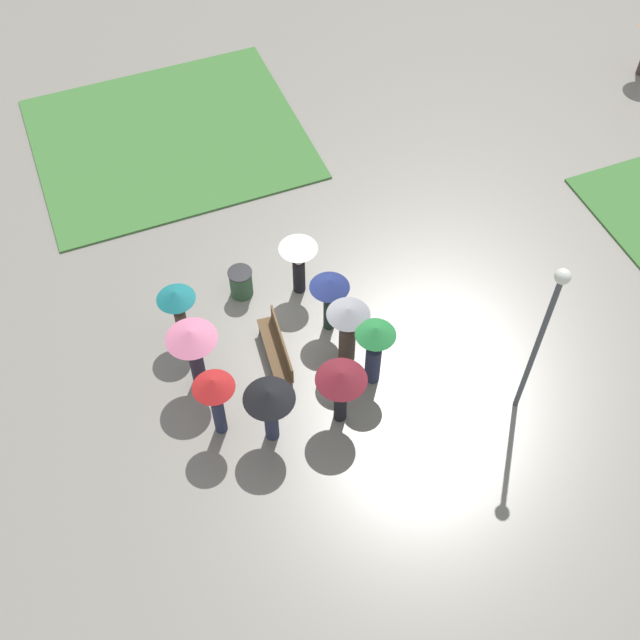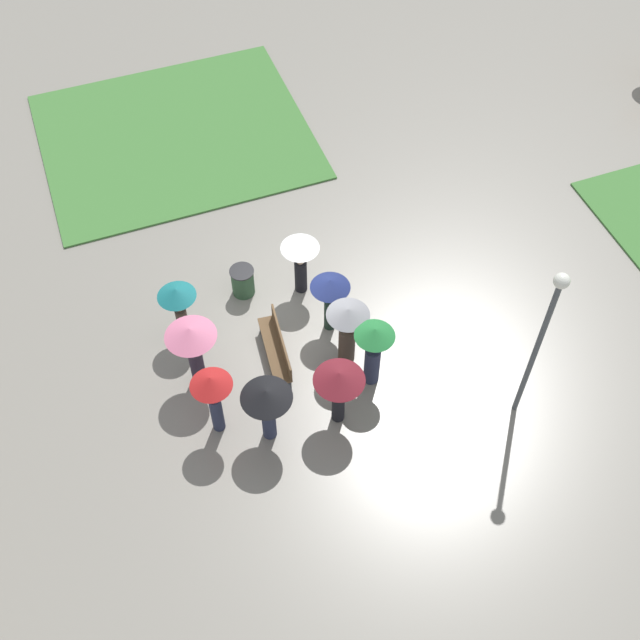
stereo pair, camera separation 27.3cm
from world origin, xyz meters
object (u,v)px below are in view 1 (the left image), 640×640
Objects in this scene: trash_bin at (241,283)px; crowd_person_teal at (177,304)px; crowd_person_white at (298,257)px; crowd_person_maroon at (341,383)px; crowd_person_navy at (329,292)px; crowd_person_red at (215,393)px; park_bench at (278,348)px; crowd_person_pink at (193,343)px; crowd_person_green at (374,346)px; crowd_person_grey at (348,327)px; lamp_post at (544,326)px; crowd_person_black at (270,403)px.

crowd_person_teal is at bearing -65.84° from trash_bin.
crowd_person_white is 0.97× the size of crowd_person_maroon.
crowd_person_red is at bearing 112.47° from crowd_person_navy.
crowd_person_teal is 4.43m from crowd_person_maroon.
trash_bin is at bearing 88.93° from crowd_person_teal.
park_bench is 2.19m from crowd_person_pink.
crowd_person_pink is (2.18, -1.77, 1.10)m from trash_bin.
crowd_person_teal is 0.86× the size of crowd_person_red.
crowd_person_navy is at bearing -150.41° from crowd_person_red.
crowd_person_green is at bearing -178.48° from crowd_person_red.
crowd_person_maroon is (2.01, 0.76, 0.96)m from park_bench.
trash_bin is at bearing 37.26° from crowd_person_navy.
crowd_person_red reaches higher than crowd_person_navy.
crowd_person_teal is (-1.39, 0.01, -0.21)m from crowd_person_pink.
trash_bin is 4.53m from crowd_person_maroon.
crowd_person_maroon is (4.31, 0.92, 1.02)m from trash_bin.
crowd_person_green is at bearing 61.29° from park_bench.
crowd_person_red is (0.76, -3.40, 0.29)m from crowd_person_grey.
trash_bin is 0.41× the size of crowd_person_red.
crowd_person_red reaches higher than park_bench.
crowd_person_maroon is (3.90, -0.50, 0.18)m from crowd_person_white.
lamp_post is 2.41× the size of crowd_person_green.
crowd_person_red is (2.82, 0.07, 0.20)m from crowd_person_teal.
crowd_person_teal is (-1.52, -1.92, 0.83)m from park_bench.
crowd_person_pink is at bearing -87.80° from park_bench.
crowd_person_pink is at bearing -19.46° from crowd_person_black.
crowd_person_green is (3.60, 2.04, 0.88)m from trash_bin.
crowd_person_maroon is at bearing 157.60° from crowd_person_navy.
crowd_person_black is at bearing 17.88° from crowd_person_white.
crowd_person_white is (0.42, 1.42, 0.84)m from trash_bin.
crowd_person_grey reaches higher than trash_bin.
lamp_post is 4.39m from crowd_person_maroon.
lamp_post is 7.79m from trash_bin.
crowd_person_navy is 1.02× the size of crowd_person_teal.
crowd_person_grey is 0.94× the size of crowd_person_red.
trash_bin is 0.47× the size of crowd_person_white.
lamp_post is at bearing -145.12° from crowd_person_navy.
park_bench is 1.80m from crowd_person_grey.
crowd_person_black reaches higher than trash_bin.
crowd_person_teal is 0.89× the size of crowd_person_green.
crowd_person_grey is at bearing 176.16° from crowd_person_navy.
crowd_person_red reaches higher than crowd_person_pink.
crowd_person_green is (1.30, 1.88, 0.81)m from park_bench.
crowd_person_red is (-1.91, -6.54, -1.50)m from lamp_post.
crowd_person_maroon is at bearing -41.01° from crowd_person_grey.
lamp_post reaches higher than crowd_person_green.
crowd_person_grey is (2.84, 1.71, 0.81)m from trash_bin.
park_bench is at bearing -124.38° from lamp_post.
trash_bin is 1.70m from crowd_person_white.
park_bench is 1.12× the size of crowd_person_black.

